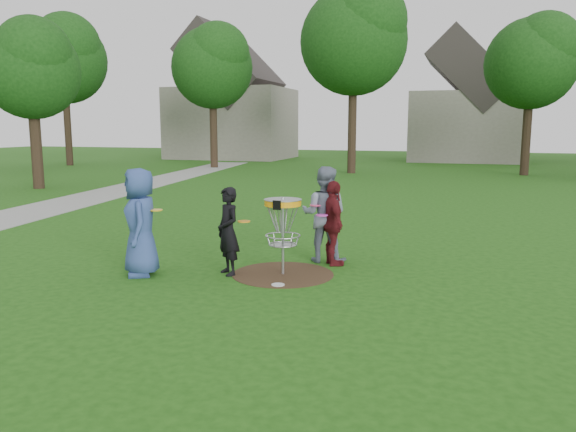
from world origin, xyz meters
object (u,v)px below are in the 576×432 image
(player_black, at_px, (228,231))
(disc_golf_basket, at_px, (283,218))
(player_grey, at_px, (324,214))
(player_maroon, at_px, (333,223))
(player_blue, at_px, (140,222))

(player_black, bearing_deg, disc_golf_basket, 59.44)
(player_grey, relative_size, player_maroon, 1.16)
(disc_golf_basket, bearing_deg, player_maroon, 53.89)
(player_blue, distance_m, player_black, 1.53)
(player_grey, relative_size, disc_golf_basket, 1.34)
(player_black, relative_size, disc_golf_basket, 1.12)
(player_black, distance_m, player_grey, 2.00)
(disc_golf_basket, bearing_deg, player_blue, -161.80)
(player_black, bearing_deg, player_maroon, 79.77)
(player_blue, relative_size, disc_golf_basket, 1.37)
(player_black, bearing_deg, player_blue, -118.47)
(player_blue, height_order, disc_golf_basket, player_blue)
(player_blue, bearing_deg, player_black, 77.42)
(player_blue, bearing_deg, player_grey, 92.98)
(player_grey, bearing_deg, disc_golf_basket, 67.84)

